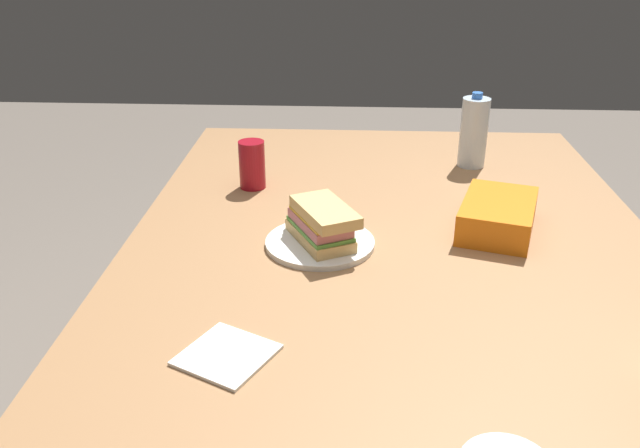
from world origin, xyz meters
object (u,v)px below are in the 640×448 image
(paper_plate, at_px, (320,243))
(sandwich, at_px, (322,223))
(dining_table, at_px, (393,291))
(water_bottle_spare, at_px, (474,132))
(chip_bag, at_px, (498,215))
(soda_can_red, at_px, (252,165))

(paper_plate, bearing_deg, sandwich, 53.58)
(dining_table, distance_m, water_bottle_spare, 0.64)
(water_bottle_spare, bearing_deg, chip_bag, -0.96)
(dining_table, distance_m, paper_plate, 0.18)
(sandwich, bearing_deg, paper_plate, -126.42)
(paper_plate, xyz_separation_m, soda_can_red, (-0.32, -0.19, 0.06))
(sandwich, xyz_separation_m, water_bottle_spare, (-0.52, 0.39, 0.04))
(paper_plate, distance_m, chip_bag, 0.40)
(sandwich, relative_size, soda_can_red, 1.64)
(soda_can_red, bearing_deg, sandwich, 30.68)
(dining_table, distance_m, sandwich, 0.20)
(soda_can_red, distance_m, chip_bag, 0.62)
(dining_table, xyz_separation_m, chip_bag, (-0.15, 0.23, 0.11))
(dining_table, bearing_deg, paper_plate, -107.69)
(chip_bag, bearing_deg, paper_plate, -58.62)
(paper_plate, xyz_separation_m, chip_bag, (-0.10, 0.39, 0.03))
(dining_table, distance_m, soda_can_red, 0.52)
(chip_bag, bearing_deg, sandwich, -58.15)
(dining_table, height_order, chip_bag, chip_bag)
(sandwich, bearing_deg, chip_bag, 104.48)
(dining_table, xyz_separation_m, paper_plate, (-0.05, -0.15, 0.08))
(chip_bag, height_order, water_bottle_spare, water_bottle_spare)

